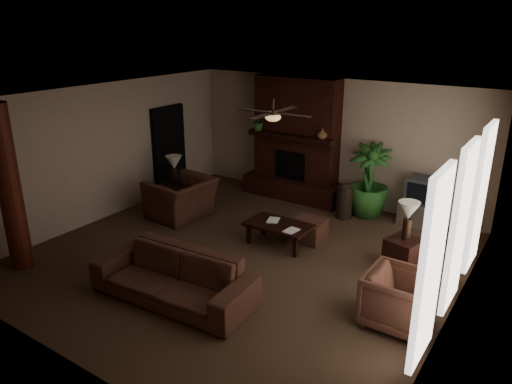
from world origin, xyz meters
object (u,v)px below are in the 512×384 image
Objects in this scene: sofa at (173,270)px; side_table_right at (403,254)px; log_column at (10,189)px; armchair_right at (399,297)px; lamp_left at (174,165)px; coffee_table at (279,226)px; ottoman at (308,230)px; floor_plant at (367,196)px; side_table_left at (175,196)px; lamp_right at (408,213)px; armchair_left at (181,192)px; floor_vase at (345,198)px; tv_stand at (421,214)px.

sofa is 4.55× the size of side_table_right.
armchair_right is at bearing 17.90° from log_column.
armchair_right is 1.35× the size of lamp_left.
armchair_right is 2.95m from coffee_table.
coffee_table is 2.00× the size of ottoman.
floor_plant is 4.22m from side_table_left.
ottoman is at bearing 177.31° from lamp_right.
armchair_left is 0.81× the size of floor_plant.
armchair_left reaches higher than sofa.
side_table_left and side_table_right have the same top height.
lamp_right is at bearing 44.95° from sofa.
sofa is 3.89m from lamp_right.
floor_vase is 0.53m from floor_plant.
side_table_left reaches higher than tv_stand.
floor_plant is (4.01, 5.48, -0.96)m from log_column.
lamp_left is at bearing -121.02° from armchair_left.
coffee_table is at bearing -124.71° from tv_stand.
armchair_left is 4.70m from lamp_right.
armchair_right is 1.60× the size of side_table_left.
ottoman is at bearing -103.42° from floor_plant.
coffee_table is at bearing 44.32° from log_column.
sofa is 3.86m from lamp_left.
ottoman is at bearing 2.69° from lamp_left.
lamp_left is (-3.37, -1.56, 0.57)m from floor_vase.
armchair_right reaches higher than floor_plant.
floor_plant is 2.40× the size of lamp_right.
floor_plant is at bearing 27.64° from armchair_right.
armchair_left is 2.12× the size of ottoman.
log_column is at bearing -10.31° from armchair_left.
lamp_right reaches higher than armchair_left.
log_column reaches higher than floor_plant.
tv_stand is at bearing 3.44° from floor_plant.
floor_plant is (0.79, 2.33, 0.06)m from coffee_table.
coffee_table is (0.33, 2.47, -0.12)m from sofa.
tv_stand is at bearing 18.35° from floor_vase.
armchair_left reaches higher than side_table_left.
armchair_right is 1.46× the size of ottoman.
log_column is 5.09× the size of side_table_left.
lamp_right is at bearing 15.01° from armchair_right.
floor_vase is 2.35m from side_table_right.
log_column is 3.19× the size of armchair_right.
sofa is 4.45m from floor_vase.
log_column reaches higher than side_table_right.
ottoman is at bearing 3.18° from side_table_left.
side_table_left is at bearing 85.02° from log_column.
armchair_right reaches higher than side_table_left.
coffee_table is at bearing -124.93° from ottoman.
ottoman is at bearing 52.82° from armchair_right.
armchair_left is (0.79, 3.18, -0.84)m from log_column.
armchair_right is 1.60× the size of side_table_right.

